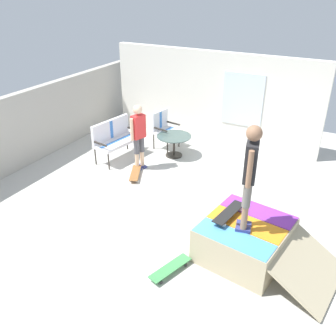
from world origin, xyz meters
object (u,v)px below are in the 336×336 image
at_px(skateboard_spare, 170,268).
at_px(patio_chair_near_house, 163,126).
at_px(patio_table, 174,142).
at_px(skate_ramp, 247,240).
at_px(patio_bench, 114,136).
at_px(skateboard_by_bench, 135,173).
at_px(person_watching, 139,133).
at_px(skateboard_on_ramp, 229,213).
at_px(person_skater, 250,171).

bearing_deg(skateboard_spare, patio_chair_near_house, 30.25).
distance_m(patio_chair_near_house, patio_table, 0.69).
bearing_deg(skate_ramp, patio_bench, 63.40).
xyz_separation_m(patio_table, skateboard_by_bench, (-1.45, 0.29, -0.32)).
bearing_deg(skateboard_by_bench, patio_table, -11.17).
relative_size(patio_chair_near_house, skateboard_spare, 1.24).
distance_m(skate_ramp, patio_bench, 4.70).
bearing_deg(patio_table, patio_chair_near_house, 54.61).
bearing_deg(patio_chair_near_house, skateboard_by_bench, -172.30).
relative_size(person_watching, skateboard_spare, 1.98).
bearing_deg(skateboard_on_ramp, skateboard_spare, 150.32).
distance_m(patio_table, person_watching, 1.24).
bearing_deg(patio_chair_near_house, skateboard_on_ramp, -136.83).
bearing_deg(patio_table, skateboard_spare, -153.30).
bearing_deg(person_watching, person_skater, -121.78).
relative_size(person_skater, skateboard_on_ramp, 2.13).
xyz_separation_m(person_skater, skateboard_on_ramp, (0.17, 0.31, -0.95)).
xyz_separation_m(patio_chair_near_house, skateboard_by_bench, (-1.83, -0.25, -0.53)).
xyz_separation_m(person_skater, skateboard_spare, (-0.83, 0.89, -1.60)).
distance_m(person_watching, skateboard_by_bench, 0.96).
bearing_deg(patio_chair_near_house, person_skater, -135.51).
xyz_separation_m(skate_ramp, skateboard_by_bench, (1.48, 3.18, -0.24)).
bearing_deg(person_watching, skate_ramp, -119.74).
bearing_deg(person_watching, skateboard_by_bench, -162.32).
xyz_separation_m(skate_ramp, skateboard_spare, (-0.97, 0.93, -0.24)).
relative_size(skate_ramp, patio_table, 2.60).
relative_size(person_skater, skateboard_spare, 2.13).
relative_size(skate_ramp, patio_bench, 1.77).
bearing_deg(skateboard_spare, patio_table, 26.70).
xyz_separation_m(skateboard_by_bench, skateboard_on_ramp, (-1.44, -2.82, 0.65)).
height_order(person_watching, skateboard_on_ramp, person_watching).
bearing_deg(skateboard_by_bench, skateboard_on_ramp, -117.05).
relative_size(skateboard_by_bench, skateboard_on_ramp, 0.98).
bearing_deg(patio_table, skate_ramp, -135.37).
bearing_deg(skateboard_spare, skateboard_on_ramp, -29.68).
xyz_separation_m(patio_bench, patio_table, (0.83, -1.30, -0.21)).
xyz_separation_m(patio_bench, skateboard_spare, (-3.06, -3.26, -0.53)).
relative_size(patio_table, person_skater, 0.51).
bearing_deg(patio_bench, patio_chair_near_house, -32.18).
bearing_deg(patio_chair_near_house, patio_bench, 147.82).
xyz_separation_m(patio_chair_near_house, person_watching, (-1.42, -0.12, 0.33)).
xyz_separation_m(patio_table, person_skater, (-3.06, -2.85, 1.28)).
height_order(patio_bench, patio_table, patio_bench).
xyz_separation_m(skateboard_spare, skateboard_on_ramp, (1.01, -0.57, 0.65)).
distance_m(skateboard_spare, skateboard_on_ramp, 1.33).
height_order(patio_bench, skateboard_on_ramp, patio_bench).
relative_size(patio_bench, patio_chair_near_house, 1.29).
bearing_deg(patio_table, skateboard_by_bench, 168.83).
xyz_separation_m(patio_bench, skateboard_on_ramp, (-2.06, -3.83, 0.12)).
height_order(skateboard_by_bench, skateboard_on_ramp, skateboard_on_ramp).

